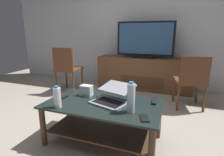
{
  "coord_description": "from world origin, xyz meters",
  "views": [
    {
      "loc": [
        0.83,
        -1.79,
        1.18
      ],
      "look_at": [
        0.05,
        0.31,
        0.6
      ],
      "focal_mm": 28.2,
      "sensor_mm": 36.0,
      "label": 1
    }
  ],
  "objects_px": {
    "router_box": "(86,90)",
    "water_bottle_far": "(131,98)",
    "dining_chair": "(191,79)",
    "water_bottle_near": "(57,97)",
    "television": "(145,41)",
    "coffee_table": "(103,115)",
    "media_cabinet": "(144,74)",
    "tv_remote": "(154,101)",
    "cell_phone": "(144,118)",
    "soundbar_remote": "(63,98)",
    "side_chair": "(67,67)",
    "laptop": "(112,96)"
  },
  "relations": [
    {
      "from": "dining_chair",
      "to": "water_bottle_near",
      "type": "xyz_separation_m",
      "value": [
        -1.32,
        -1.53,
        0.07
      ]
    },
    {
      "from": "cell_phone",
      "to": "tv_remote",
      "type": "distance_m",
      "value": 0.41
    },
    {
      "from": "water_bottle_near",
      "to": "water_bottle_far",
      "type": "xyz_separation_m",
      "value": [
        0.71,
        0.15,
        0.04
      ]
    },
    {
      "from": "dining_chair",
      "to": "coffee_table",
      "type": "bearing_deg",
      "value": -126.12
    },
    {
      "from": "coffee_table",
      "to": "soundbar_remote",
      "type": "xyz_separation_m",
      "value": [
        -0.48,
        -0.03,
        0.15
      ]
    },
    {
      "from": "laptop",
      "to": "tv_remote",
      "type": "bearing_deg",
      "value": 19.1
    },
    {
      "from": "dining_chair",
      "to": "side_chair",
      "type": "xyz_separation_m",
      "value": [
        -2.27,
        0.02,
        0.03
      ]
    },
    {
      "from": "laptop",
      "to": "router_box",
      "type": "relative_size",
      "value": 3.61
    },
    {
      "from": "television",
      "to": "cell_phone",
      "type": "distance_m",
      "value": 2.32
    },
    {
      "from": "coffee_table",
      "to": "water_bottle_near",
      "type": "distance_m",
      "value": 0.52
    },
    {
      "from": "water_bottle_near",
      "to": "television",
      "type": "bearing_deg",
      "value": 78.83
    },
    {
      "from": "media_cabinet",
      "to": "soundbar_remote",
      "type": "distance_m",
      "value": 2.14
    },
    {
      "from": "television",
      "to": "router_box",
      "type": "xyz_separation_m",
      "value": [
        -0.34,
        -1.86,
        -0.51
      ]
    },
    {
      "from": "water_bottle_near",
      "to": "soundbar_remote",
      "type": "height_order",
      "value": "water_bottle_near"
    },
    {
      "from": "television",
      "to": "water_bottle_far",
      "type": "xyz_separation_m",
      "value": [
        0.26,
        -2.12,
        -0.43
      ]
    },
    {
      "from": "coffee_table",
      "to": "tv_remote",
      "type": "relative_size",
      "value": 7.7
    },
    {
      "from": "media_cabinet",
      "to": "tv_remote",
      "type": "relative_size",
      "value": 12.12
    },
    {
      "from": "coffee_table",
      "to": "water_bottle_near",
      "type": "bearing_deg",
      "value": -146.82
    },
    {
      "from": "dining_chair",
      "to": "side_chair",
      "type": "distance_m",
      "value": 2.27
    },
    {
      "from": "media_cabinet",
      "to": "water_bottle_far",
      "type": "bearing_deg",
      "value": -82.94
    },
    {
      "from": "dining_chair",
      "to": "cell_phone",
      "type": "xyz_separation_m",
      "value": [
        -0.46,
        -1.47,
        -0.03
      ]
    },
    {
      "from": "coffee_table",
      "to": "media_cabinet",
      "type": "bearing_deg",
      "value": 88.11
    },
    {
      "from": "media_cabinet",
      "to": "water_bottle_far",
      "type": "distance_m",
      "value": 2.17
    },
    {
      "from": "television",
      "to": "media_cabinet",
      "type": "bearing_deg",
      "value": 90.0
    },
    {
      "from": "laptop",
      "to": "tv_remote",
      "type": "height_order",
      "value": "laptop"
    },
    {
      "from": "media_cabinet",
      "to": "tv_remote",
      "type": "bearing_deg",
      "value": -76.39
    },
    {
      "from": "water_bottle_far",
      "to": "cell_phone",
      "type": "distance_m",
      "value": 0.22
    },
    {
      "from": "tv_remote",
      "to": "soundbar_remote",
      "type": "xyz_separation_m",
      "value": [
        -0.99,
        -0.25,
        0.0
      ]
    },
    {
      "from": "soundbar_remote",
      "to": "water_bottle_far",
      "type": "bearing_deg",
      "value": 1.09
    },
    {
      "from": "cell_phone",
      "to": "coffee_table",
      "type": "bearing_deg",
      "value": 139.45
    },
    {
      "from": "side_chair",
      "to": "media_cabinet",
      "type": "bearing_deg",
      "value": 27.58
    },
    {
      "from": "media_cabinet",
      "to": "water_bottle_near",
      "type": "xyz_separation_m",
      "value": [
        -0.45,
        -2.29,
        0.22
      ]
    },
    {
      "from": "coffee_table",
      "to": "router_box",
      "type": "distance_m",
      "value": 0.38
    },
    {
      "from": "dining_chair",
      "to": "cell_phone",
      "type": "relative_size",
      "value": 6.1
    },
    {
      "from": "water_bottle_far",
      "to": "media_cabinet",
      "type": "bearing_deg",
      "value": 97.06
    },
    {
      "from": "media_cabinet",
      "to": "side_chair",
      "type": "distance_m",
      "value": 1.59
    },
    {
      "from": "media_cabinet",
      "to": "television",
      "type": "distance_m",
      "value": 0.69
    },
    {
      "from": "router_box",
      "to": "water_bottle_far",
      "type": "relative_size",
      "value": 0.46
    },
    {
      "from": "television",
      "to": "side_chair",
      "type": "distance_m",
      "value": 1.65
    },
    {
      "from": "media_cabinet",
      "to": "router_box",
      "type": "xyz_separation_m",
      "value": [
        -0.34,
        -1.88,
        0.18
      ]
    },
    {
      "from": "television",
      "to": "cell_phone",
      "type": "bearing_deg",
      "value": -79.46
    },
    {
      "from": "router_box",
      "to": "water_bottle_near",
      "type": "relative_size",
      "value": 0.61
    },
    {
      "from": "side_chair",
      "to": "water_bottle_near",
      "type": "xyz_separation_m",
      "value": [
        0.95,
        -1.56,
        0.04
      ]
    },
    {
      "from": "coffee_table",
      "to": "side_chair",
      "type": "distance_m",
      "value": 1.88
    },
    {
      "from": "coffee_table",
      "to": "media_cabinet",
      "type": "distance_m",
      "value": 2.04
    },
    {
      "from": "television",
      "to": "router_box",
      "type": "bearing_deg",
      "value": -100.43
    },
    {
      "from": "media_cabinet",
      "to": "laptop",
      "type": "bearing_deg",
      "value": -89.55
    },
    {
      "from": "dining_chair",
      "to": "soundbar_remote",
      "type": "xyz_separation_m",
      "value": [
        -1.42,
        -1.31,
        -0.02
      ]
    },
    {
      "from": "water_bottle_near",
      "to": "coffee_table",
      "type": "bearing_deg",
      "value": 33.18
    },
    {
      "from": "laptop",
      "to": "router_box",
      "type": "bearing_deg",
      "value": 166.42
    }
  ]
}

